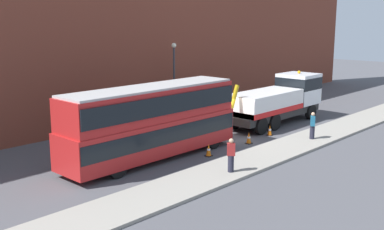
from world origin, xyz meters
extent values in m
plane|color=#4C4C51|center=(0.00, 0.00, 0.00)|extent=(120.00, 120.00, 0.00)
cube|color=gray|center=(0.00, -4.20, 0.07)|extent=(60.00, 2.80, 0.15)
cube|color=brown|center=(0.00, 8.61, 8.00)|extent=(60.00, 1.20, 16.00)
cube|color=#2D2D2D|center=(5.50, 0.13, 0.85)|extent=(9.01, 2.23, 0.55)
cube|color=silver|center=(8.70, 0.13, 2.28)|extent=(2.61, 2.61, 2.30)
cube|color=black|center=(8.70, 0.13, 2.73)|extent=(2.63, 2.63, 0.90)
cube|color=silver|center=(4.20, 0.12, 1.83)|extent=(6.11, 2.61, 1.40)
cube|color=red|center=(4.20, 0.12, 1.31)|extent=(6.11, 2.67, 0.36)
cylinder|color=#B79914|center=(0.49, 0.11, 2.13)|extent=(1.23, 0.28, 2.52)
sphere|color=orange|center=(8.70, 0.13, 3.55)|extent=(0.24, 0.24, 0.24)
cylinder|color=black|center=(8.79, 1.24, 0.58)|extent=(1.16, 0.34, 1.16)
cylinder|color=black|center=(8.80, -0.98, 0.58)|extent=(1.16, 0.34, 1.16)
cylinder|color=black|center=(3.79, 1.23, 0.58)|extent=(1.16, 0.34, 1.16)
cylinder|color=black|center=(3.80, -0.99, 0.58)|extent=(1.16, 0.34, 1.16)
cylinder|color=black|center=(2.19, 1.23, 0.58)|extent=(1.16, 0.34, 1.16)
cylinder|color=black|center=(2.20, -0.99, 0.58)|extent=(1.16, 0.34, 1.16)
cube|color=#AD1E1E|center=(-6.50, 0.13, 1.29)|extent=(11.01, 2.53, 1.90)
cube|color=#AD1E1E|center=(-6.50, 0.13, 3.09)|extent=(10.79, 2.43, 1.70)
cube|color=black|center=(-6.50, 0.13, 1.54)|extent=(10.90, 2.58, 0.90)
cube|color=black|center=(-6.50, 0.13, 3.19)|extent=(10.68, 2.58, 1.00)
cube|color=#B2B2B2|center=(-6.50, 0.13, 4.00)|extent=(10.57, 2.33, 0.12)
cube|color=yellow|center=(-0.98, 0.14, 2.54)|extent=(0.06, 1.50, 0.44)
cylinder|color=black|center=(-2.60, 1.22, 0.52)|extent=(1.04, 0.30, 1.04)
cylinder|color=black|center=(-2.59, -0.94, 0.52)|extent=(1.04, 0.30, 1.04)
cylinder|color=black|center=(-9.80, 1.20, 0.52)|extent=(1.04, 0.30, 1.04)
cylinder|color=black|center=(-9.79, -0.96, 0.52)|extent=(1.04, 0.30, 1.04)
cylinder|color=#232333|center=(-5.64, -4.69, 0.57)|extent=(0.42, 0.42, 0.85)
cube|color=maroon|center=(-5.64, -4.69, 1.31)|extent=(0.46, 0.47, 0.62)
sphere|color=tan|center=(-5.64, -4.69, 1.74)|extent=(0.24, 0.24, 0.24)
cylinder|color=#232333|center=(2.96, -4.37, 0.57)|extent=(0.42, 0.42, 0.85)
cube|color=#1E6084|center=(2.96, -4.37, 1.31)|extent=(0.48, 0.44, 0.62)
sphere|color=tan|center=(2.96, -4.37, 1.74)|extent=(0.24, 0.24, 0.24)
cone|color=orange|center=(-3.99, -1.78, 0.36)|extent=(0.32, 0.32, 0.72)
cylinder|color=white|center=(-3.99, -1.78, 0.40)|extent=(0.21, 0.21, 0.10)
cube|color=black|center=(-3.99, -1.78, 0.02)|extent=(0.36, 0.36, 0.04)
cone|color=orange|center=(-0.26, -1.82, 0.36)|extent=(0.32, 0.32, 0.72)
cylinder|color=white|center=(-0.26, -1.82, 0.40)|extent=(0.21, 0.21, 0.10)
cube|color=black|center=(-0.26, -1.82, 0.02)|extent=(0.36, 0.36, 0.04)
cone|color=orange|center=(2.35, -1.60, 0.36)|extent=(0.32, 0.32, 0.72)
cylinder|color=white|center=(2.35, -1.60, 0.40)|extent=(0.21, 0.21, 0.10)
cube|color=black|center=(2.35, -1.60, 0.02)|extent=(0.36, 0.36, 0.04)
cylinder|color=#38383D|center=(1.39, 6.41, 2.75)|extent=(0.16, 0.16, 5.50)
sphere|color=#EAE5C6|center=(1.39, 6.41, 5.65)|extent=(0.36, 0.36, 0.36)
camera|label=1|loc=(-23.22, -18.59, 7.68)|focal=44.05mm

